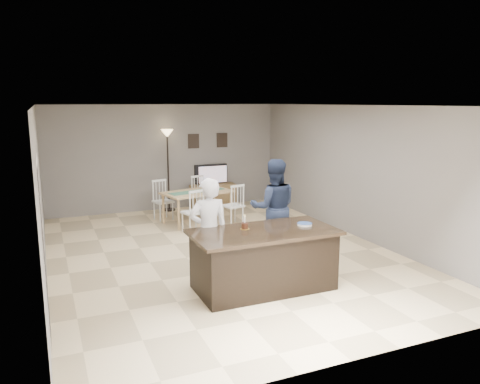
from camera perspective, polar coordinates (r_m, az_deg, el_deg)
name	(u,v)px	position (r m, az deg, el deg)	size (l,w,h in m)	color
floor	(221,253)	(8.76, -2.32, -7.45)	(8.00, 8.00, 0.00)	#D8BC8A
room_shell	(220,164)	(8.39, -2.41, 3.49)	(8.00, 8.00, 8.00)	slate
kitchen_island	(264,259)	(7.05, 2.89, -8.19)	(2.15, 1.10, 0.90)	black
tv_console	(213,195)	(12.52, -3.31, -0.42)	(1.20, 0.40, 0.60)	brown
television	(212,174)	(12.48, -3.45, 2.17)	(0.91, 0.12, 0.53)	black
tv_screen_glow	(213,174)	(12.41, -3.32, 2.15)	(0.78, 0.78, 0.00)	orange
picture_frames	(208,141)	(12.49, -3.92, 6.27)	(1.10, 0.02, 0.38)	black
doorway	(43,239)	(5.69, -22.89, -5.30)	(0.00, 2.10, 2.65)	black
woman	(209,231)	(7.18, -3.84, -4.76)	(0.60, 0.39, 1.65)	silver
man	(274,208)	(8.46, 4.12, -1.92)	(0.86, 0.67, 1.77)	#192137
birthday_cake	(245,226)	(6.98, 0.59, -4.13)	(0.14, 0.14, 0.21)	#EDBF45
plate_stack	(305,224)	(7.25, 7.90, -3.92)	(0.23, 0.23, 0.04)	white
dining_table	(197,197)	(10.86, -5.23, -0.58)	(1.84, 2.04, 0.94)	tan
floor_lamp	(168,148)	(12.00, -8.83, 5.33)	(0.31, 0.31, 2.08)	black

